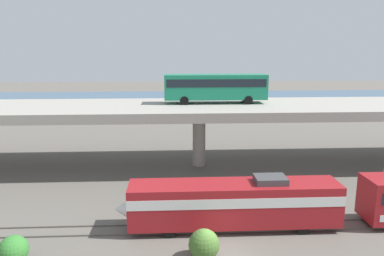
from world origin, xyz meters
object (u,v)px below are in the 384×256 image
Objects in this scene: train_locomotive at (224,202)px; parked_car_5 at (97,108)px; parked_car_1 at (276,104)px; parked_car_2 at (93,105)px; parked_car_0 at (307,104)px; parked_car_4 at (122,106)px; parked_car_3 at (53,105)px; transit_bus_on_overpass at (216,86)px.

train_locomotive is 51.47m from parked_car_5.
parked_car_2 is at bearing -1.44° from parked_car_1.
parked_car_0 is at bearing 3.24° from parked_car_5.
parked_car_0 is 38.77m from parked_car_4.
parked_car_5 is (9.92, -4.15, 0.00)m from parked_car_3.
parked_car_0 and parked_car_4 have the same top height.
parked_car_2 is 6.48m from parked_car_4.
parked_car_0 is 1.06× the size of parked_car_1.
parked_car_0 is at bearing 1.12° from parked_car_4.
parked_car_0 and parked_car_2 have the same top height.
parked_car_2 is at bearing 178.77° from parked_car_0.
parked_car_3 is (-30.03, 34.89, -7.39)m from transit_bus_on_overpass.
train_locomotive is at bearing -68.47° from parked_car_5.
train_locomotive is 3.78× the size of parked_car_0.
parked_car_1 and parked_car_4 have the same top height.
parked_car_3 is at bearing 178.18° from parked_car_0.
parked_car_0 and parked_car_1 have the same top height.
parked_car_1 is 0.98× the size of parked_car_3.
parked_car_4 is at bearing 170.47° from parked_car_3.
parked_car_4 is at bearing -15.45° from parked_car_2.
train_locomotive reaches higher than parked_car_5.
parked_car_1 is 38.32m from parked_car_2.
train_locomotive is 59.47m from parked_car_3.
transit_bus_on_overpass is 37.47m from parked_car_5.
transit_bus_on_overpass is 36.69m from parked_car_4.
parked_car_1 is (16.60, 33.21, -7.39)m from transit_bus_on_overpass.
parked_car_3 is (-8.33, 0.72, -0.00)m from parked_car_2.
parked_car_5 is at bearing -65.24° from parked_car_2.
parked_car_5 is (1.58, -3.43, -0.00)m from parked_car_2.
transit_bus_on_overpass reaches higher than parked_car_3.
parked_car_2 and parked_car_5 have the same top height.
parked_car_1 is at bearing 63.43° from transit_bus_on_overpass.
parked_car_3 is 10.75m from parked_car_5.
train_locomotive is 56.00m from parked_car_0.
parked_car_1 is 1.04× the size of parked_car_4.
parked_car_0 and parked_car_3 have the same top height.
transit_bus_on_overpass is (1.23, 17.14, 7.17)m from train_locomotive.
parked_car_5 is (-20.12, 30.74, -7.38)m from transit_bus_on_overpass.
transit_bus_on_overpass is 2.65× the size of parked_car_5.
parked_car_4 is 0.92× the size of parked_car_5.
train_locomotive is 3.70× the size of parked_car_2.
transit_bus_on_overpass is 46.63m from parked_car_3.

